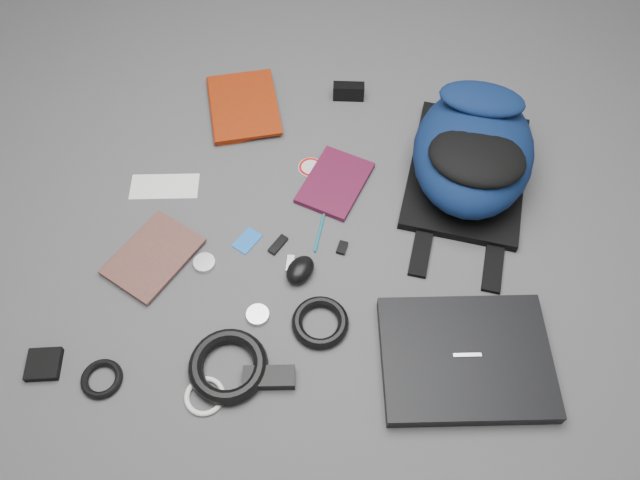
% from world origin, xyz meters
% --- Properties ---
extents(ground, '(4.00, 4.00, 0.00)m').
position_xyz_m(ground, '(0.00, 0.00, 0.00)').
color(ground, '#4F4F51').
rests_on(ground, ground).
extents(backpack, '(0.36, 0.51, 0.21)m').
position_xyz_m(backpack, '(0.36, 0.32, 0.10)').
color(backpack, '#081533').
rests_on(backpack, ground).
extents(laptop, '(0.45, 0.39, 0.04)m').
position_xyz_m(laptop, '(0.40, -0.25, 0.02)').
color(laptop, black).
rests_on(laptop, ground).
extents(textbook_red, '(0.29, 0.33, 0.03)m').
position_xyz_m(textbook_red, '(-0.42, 0.39, 0.02)').
color(textbook_red, maroon).
rests_on(textbook_red, ground).
extents(comic_book, '(0.24, 0.28, 0.02)m').
position_xyz_m(comic_book, '(-0.49, -0.10, 0.01)').
color(comic_book, '#AF4A0C').
rests_on(comic_book, ground).
extents(envelope, '(0.20, 0.13, 0.00)m').
position_xyz_m(envelope, '(-0.47, 0.10, 0.00)').
color(envelope, white).
rests_on(envelope, ground).
extents(dvd_case, '(0.20, 0.25, 0.02)m').
position_xyz_m(dvd_case, '(0.00, 0.20, 0.01)').
color(dvd_case, '#3D0B1F').
rests_on(dvd_case, ground).
extents(compact_camera, '(0.10, 0.05, 0.05)m').
position_xyz_m(compact_camera, '(-0.02, 0.54, 0.03)').
color(compact_camera, black).
rests_on(compact_camera, ground).
extents(sticker_disc, '(0.09, 0.09, 0.00)m').
position_xyz_m(sticker_disc, '(-0.08, 0.25, 0.00)').
color(sticker_disc, silver).
rests_on(sticker_disc, ground).
extents(pen_teal, '(0.01, 0.13, 0.01)m').
position_xyz_m(pen_teal, '(-0.01, 0.04, 0.00)').
color(pen_teal, '#0D6E7D').
rests_on(pen_teal, ground).
extents(pen_red, '(0.02, 0.14, 0.01)m').
position_xyz_m(pen_red, '(-0.00, 0.16, 0.00)').
color(pen_red, '#B8330E').
rests_on(pen_red, ground).
extents(id_badge, '(0.07, 0.09, 0.00)m').
position_xyz_m(id_badge, '(-0.19, -0.03, 0.00)').
color(id_badge, blue).
rests_on(id_badge, ground).
extents(usb_black, '(0.04, 0.07, 0.01)m').
position_xyz_m(usb_black, '(-0.11, -0.03, 0.01)').
color(usb_black, black).
rests_on(usb_black, ground).
extents(usb_silver, '(0.02, 0.05, 0.01)m').
position_xyz_m(usb_silver, '(-0.06, -0.08, 0.00)').
color(usb_silver, '#B9B8BB').
rests_on(usb_silver, ground).
extents(key_fob, '(0.03, 0.04, 0.01)m').
position_xyz_m(key_fob, '(0.06, -0.00, 0.01)').
color(key_fob, black).
rests_on(key_fob, ground).
extents(mouse, '(0.09, 0.10, 0.05)m').
position_xyz_m(mouse, '(-0.03, -0.10, 0.02)').
color(mouse, black).
rests_on(mouse, ground).
extents(headphone_left, '(0.07, 0.07, 0.01)m').
position_xyz_m(headphone_left, '(-0.28, -0.12, 0.01)').
color(headphone_left, silver).
rests_on(headphone_left, ground).
extents(headphone_right, '(0.07, 0.07, 0.01)m').
position_xyz_m(headphone_right, '(-0.11, -0.24, 0.01)').
color(headphone_right, silver).
rests_on(headphone_right, ground).
extents(cable_coil, '(0.18, 0.18, 0.03)m').
position_xyz_m(cable_coil, '(0.05, -0.23, 0.01)').
color(cable_coil, black).
rests_on(cable_coil, ground).
extents(power_brick, '(0.13, 0.08, 0.03)m').
position_xyz_m(power_brick, '(-0.04, -0.39, 0.01)').
color(power_brick, black).
rests_on(power_brick, ground).
extents(power_cord_coil, '(0.24, 0.24, 0.04)m').
position_xyz_m(power_cord_coil, '(-0.14, -0.38, 0.02)').
color(power_cord_coil, black).
rests_on(power_cord_coil, ground).
extents(pouch, '(0.09, 0.09, 0.02)m').
position_xyz_m(pouch, '(-0.56, -0.47, 0.01)').
color(pouch, black).
rests_on(pouch, ground).
extents(earbud_coil, '(0.13, 0.13, 0.02)m').
position_xyz_m(earbud_coil, '(-0.42, -0.47, 0.01)').
color(earbud_coil, black).
rests_on(earbud_coil, ground).
extents(white_cable_coil, '(0.10, 0.10, 0.01)m').
position_xyz_m(white_cable_coil, '(-0.17, -0.46, 0.01)').
color(white_cable_coil, white).
rests_on(white_cable_coil, ground).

